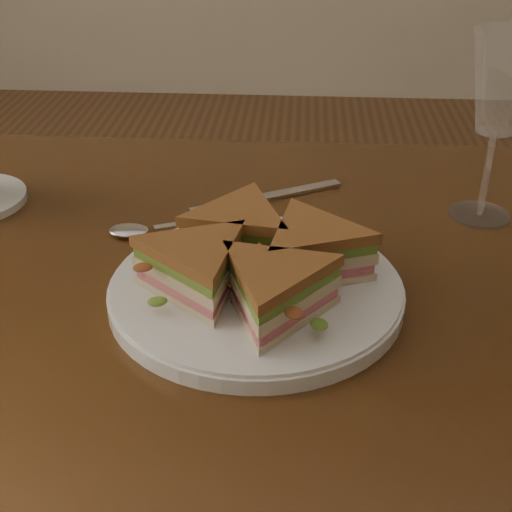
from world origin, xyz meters
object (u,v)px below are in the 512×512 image
Objects in this scene: table at (242,349)px; knife at (262,198)px; spoon at (148,229)px; sandwich_wedges at (256,260)px; wine_glass at (502,88)px; plate at (256,291)px.

knife reaches higher than table.
spoon is 0.16m from knife.
wine_glass is at bearing 37.22° from sandwich_wedges.
sandwich_wedges is 1.64× the size of spoon.
sandwich_wedges is at bearing -142.78° from wine_glass.
sandwich_wedges reaches higher than table.
sandwich_wedges is 0.35m from wine_glass.
knife is at bearing 86.38° from table.
wine_glass is at bearing -13.05° from spoon.
knife is (0.13, 0.10, -0.00)m from spoon.
table is at bearing 115.43° from plate.
sandwich_wedges is at bearing 0.00° from plate.
table is at bearing 115.43° from sandwich_wedges.
wine_glass reaches higher than knife.
spoon is 0.89× the size of knife.
wine_glass is at bearing -34.61° from knife.
sandwich_wedges is (0.02, -0.04, 0.14)m from table.
wine_glass is (0.27, 0.20, 0.16)m from plate.
wine_glass is (0.29, 0.16, 0.26)m from table.
table is at bearing -60.52° from spoon.
spoon reaches higher than table.
table is 4.21× the size of sandwich_wedges.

